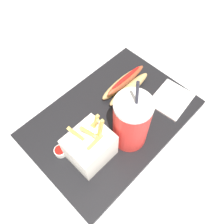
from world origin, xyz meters
TOP-DOWN VIEW (x-y plane):
  - ground_plane at (0.00, 0.00)m, footprint 2.40×2.40m
  - food_tray at (0.00, 0.00)m, footprint 0.48×0.33m
  - soda_cup at (-0.01, -0.08)m, footprint 0.09×0.09m
  - fries_basket at (-0.12, -0.04)m, footprint 0.11×0.09m
  - hot_dog_1 at (0.10, 0.04)m, footprint 0.17×0.06m
  - ketchup_cup_1 at (-0.17, 0.02)m, footprint 0.03×0.03m
  - napkin_stack at (0.17, -0.09)m, footprint 0.13×0.11m

SIDE VIEW (x-z plane):
  - ground_plane at x=0.00m, z-range -0.02..0.00m
  - food_tray at x=0.00m, z-range 0.00..0.02m
  - napkin_stack at x=0.17m, z-range 0.02..0.03m
  - ketchup_cup_1 at x=-0.17m, z-range 0.02..0.04m
  - hot_dog_1 at x=0.10m, z-range 0.01..0.08m
  - fries_basket at x=-0.12m, z-range -0.01..0.15m
  - soda_cup at x=-0.01m, z-range -0.01..0.22m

